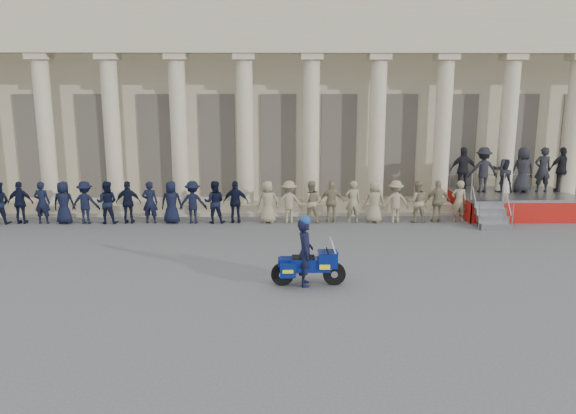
{
  "coord_description": "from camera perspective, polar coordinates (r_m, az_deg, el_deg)",
  "views": [
    {
      "loc": [
        0.02,
        -14.2,
        4.95
      ],
      "look_at": [
        0.28,
        1.72,
        1.6
      ],
      "focal_mm": 35.0,
      "sensor_mm": 36.0,
      "label": 1
    }
  ],
  "objects": [
    {
      "name": "ground",
      "position": [
        15.04,
        -0.98,
        -7.34
      ],
      "size": [
        90.0,
        90.0,
        0.0
      ],
      "primitive_type": "plane",
      "color": "#49494C",
      "rests_on": "ground"
    },
    {
      "name": "rider",
      "position": [
        14.34,
        1.74,
        -4.49
      ],
      "size": [
        0.42,
        0.64,
        1.84
      ],
      "rotation": [
        0.0,
        0.0,
        1.58
      ],
      "color": "black",
      "rests_on": "ground"
    },
    {
      "name": "reviewing_stand",
      "position": [
        24.06,
        21.51,
        2.83
      ],
      "size": [
        5.06,
        4.18,
        2.7
      ],
      "color": "gray",
      "rests_on": "ground"
    },
    {
      "name": "motorcycle",
      "position": [
        14.46,
        2.16,
        -5.91
      ],
      "size": [
        1.92,
        0.79,
        1.24
      ],
      "rotation": [
        0.0,
        0.0,
        0.01
      ],
      "color": "black",
      "rests_on": "ground"
    },
    {
      "name": "building",
      "position": [
        28.95,
        -1.0,
        11.04
      ],
      "size": [
        40.0,
        12.5,
        9.0
      ],
      "color": "tan",
      "rests_on": "ground"
    },
    {
      "name": "officer_rank",
      "position": [
        21.36,
        -10.19,
        0.49
      ],
      "size": [
        21.24,
        0.61,
        1.6
      ],
      "color": "black",
      "rests_on": "ground"
    }
  ]
}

